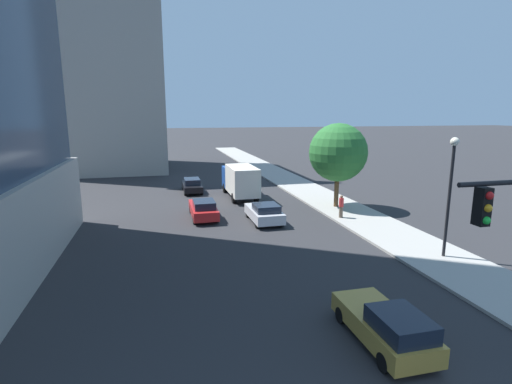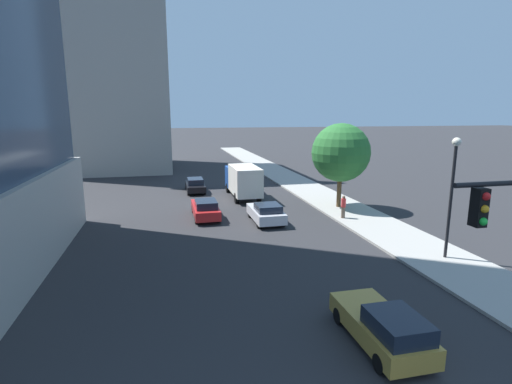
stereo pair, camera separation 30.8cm
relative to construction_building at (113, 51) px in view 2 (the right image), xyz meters
name	(u,v)px [view 2 (the right image)]	position (x,y,z in m)	size (l,w,h in m)	color
sidewalk	(365,220)	(20.02, -32.41, -15.53)	(4.27, 120.00, 0.15)	#9E9B93
construction_building	(113,51)	(0.00, 0.00, 0.00)	(14.85, 16.91, 37.99)	#9E9B93
street_lamp	(453,181)	(20.37, -40.23, -11.39)	(0.44, 0.44, 6.27)	black
street_tree	(341,153)	(19.71, -28.53, -11.08)	(4.61, 4.61, 6.69)	brown
car_red	(205,209)	(8.91, -29.00, -14.90)	(1.77, 4.64, 1.43)	red
car_black	(195,185)	(8.91, -19.13, -14.92)	(1.73, 4.54, 1.37)	black
car_gold	(384,327)	(12.97, -46.52, -14.88)	(1.78, 4.20, 1.49)	#AD8938
car_silver	(266,213)	(12.97, -31.14, -14.91)	(1.94, 4.15, 1.40)	#B7B7BC
box_truck	(243,180)	(12.97, -22.73, -13.94)	(2.27, 6.85, 2.96)	#1E4799
pedestrian_red_shirt	(343,207)	(18.55, -31.79, -14.62)	(0.34, 0.34, 1.65)	brown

